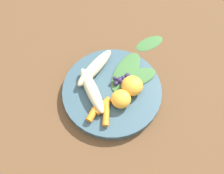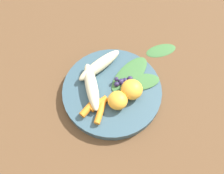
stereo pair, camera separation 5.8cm
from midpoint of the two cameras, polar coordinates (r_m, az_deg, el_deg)
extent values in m
plane|color=brown|center=(0.61, 2.72, -1.72)|extent=(2.40, 2.40, 0.00)
cylinder|color=#385666|center=(0.60, 2.76, -1.23)|extent=(0.25, 0.25, 0.02)
ellipsoid|color=beige|center=(0.57, -2.11, -0.07)|extent=(0.11, 0.12, 0.03)
ellipsoid|color=beige|center=(0.61, -0.27, 5.06)|extent=(0.07, 0.14, 0.03)
ellipsoid|color=#F4A833|center=(0.57, 7.66, -0.84)|extent=(0.05, 0.05, 0.04)
ellipsoid|color=#F4A833|center=(0.55, 4.36, -3.48)|extent=(0.05, 0.05, 0.04)
cylinder|color=orange|center=(0.56, -2.57, -5.16)|extent=(0.02, 0.06, 0.02)
cylinder|color=orange|center=(0.56, -0.26, -4.34)|extent=(0.03, 0.05, 0.02)
cylinder|color=orange|center=(0.55, 0.11, -6.41)|extent=(0.03, 0.06, 0.01)
sphere|color=#2D234C|center=(0.59, 3.94, 0.41)|extent=(0.01, 0.01, 0.01)
sphere|color=#2D234C|center=(0.60, 7.11, 1.70)|extent=(0.01, 0.01, 0.01)
sphere|color=#2D234C|center=(0.60, 5.93, 1.40)|extent=(0.01, 0.01, 0.01)
sphere|color=#2D234C|center=(0.59, 6.08, 1.06)|extent=(0.01, 0.01, 0.01)
sphere|color=#2D234C|center=(0.59, 5.42, 0.54)|extent=(0.01, 0.01, 0.01)
sphere|color=#2D234C|center=(0.59, 5.74, 0.05)|extent=(0.01, 0.01, 0.01)
sphere|color=#2D234C|center=(0.59, 4.92, 1.01)|extent=(0.01, 0.01, 0.01)
sphere|color=#2D234C|center=(0.58, 3.92, 1.64)|extent=(0.01, 0.01, 0.01)
sphere|color=#2D234C|center=(0.59, 5.15, 1.22)|extent=(0.01, 0.01, 0.01)
cylinder|color=white|center=(0.61, 7.61, 2.72)|extent=(0.04, 0.04, 0.00)
ellipsoid|color=#3D7038|center=(0.60, 9.05, 0.92)|extent=(0.12, 0.11, 0.00)
ellipsoid|color=#3D7038|center=(0.61, 7.01, 2.79)|extent=(0.08, 0.14, 0.00)
ellipsoid|color=#3D7038|center=(0.70, 14.10, 8.43)|extent=(0.09, 0.09, 0.01)
camera|label=1|loc=(0.03, -87.13, 5.18)|focal=38.00mm
camera|label=2|loc=(0.03, 92.87, -5.18)|focal=38.00mm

